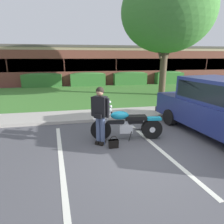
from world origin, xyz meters
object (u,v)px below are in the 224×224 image
shade_tree (167,12)px  hedge_center_left (88,79)px  rider_person (100,112)px  hedge_right (169,77)px  motorcycle (129,124)px  brick_building (108,64)px  hedge_left (42,80)px  handbag (114,143)px  hedge_center_right (130,78)px

shade_tree → hedge_center_left: (-4.59, 5.34, -4.48)m
rider_person → hedge_right: (8.28, 12.10, -0.34)m
motorcycle → rider_person: bearing=-167.7°
hedge_center_left → motorcycle: bearing=-87.9°
shade_tree → hedge_center_left: bearing=130.7°
rider_person → brick_building: 17.46m
rider_person → brick_building: (3.14, 17.15, 0.79)m
motorcycle → brick_building: (2.22, 16.95, 1.29)m
rider_person → hedge_right: rider_person is taller
hedge_left → hedge_center_left: bearing=0.0°
rider_person → hedge_left: 12.57m
handbag → hedge_center_left: size_ratio=0.12×
shade_tree → hedge_left: bearing=147.8°
hedge_center_right → brick_building: size_ratio=0.11×
rider_person → shade_tree: size_ratio=0.23×
hedge_center_left → hedge_right: same height
hedge_center_left → brick_building: brick_building is taller
handbag → brick_building: (2.82, 17.48, 1.63)m
shade_tree → hedge_center_right: bearing=97.4°
shade_tree → hedge_center_right: shade_tree is taller
hedge_center_left → hedge_right: bearing=-0.0°
handbag → hedge_left: bearing=106.7°
handbag → shade_tree: shade_tree is taller
motorcycle → hedge_left: motorcycle is taller
hedge_left → hedge_center_right: bearing=0.0°
shade_tree → hedge_right: (3.20, 5.34, -4.48)m
hedge_center_right → hedge_center_left: bearing=180.0°
brick_building → handbag: bearing=-99.2°
rider_person → shade_tree: 9.42m
hedge_right → motorcycle: bearing=-121.7°
motorcycle → hedge_center_left: size_ratio=0.73×
rider_person → handbag: bearing=-44.6°
hedge_right → hedge_left: bearing=180.0°
hedge_right → brick_building: 7.29m
hedge_right → shade_tree: bearing=-120.9°
motorcycle → rider_person: rider_person is taller
hedge_center_left → hedge_right: size_ratio=1.15×
handbag → hedge_center_right: 13.08m
motorcycle → brick_building: bearing=82.5°
hedge_center_left → hedge_right: 7.78m
rider_person → hedge_right: size_ratio=0.64×
hedge_right → handbag: bearing=-122.6°
hedge_right → brick_building: (-5.13, 5.05, 1.13)m
motorcycle → hedge_right: bearing=58.3°
rider_person → handbag: 0.96m
hedge_left → hedge_right: (11.68, -0.00, 0.00)m
motorcycle → hedge_right: (7.35, 11.90, 0.16)m
brick_building → rider_person: bearing=-100.4°
handbag → hedge_center_left: 12.43m
hedge_center_right → shade_tree: bearing=-82.6°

